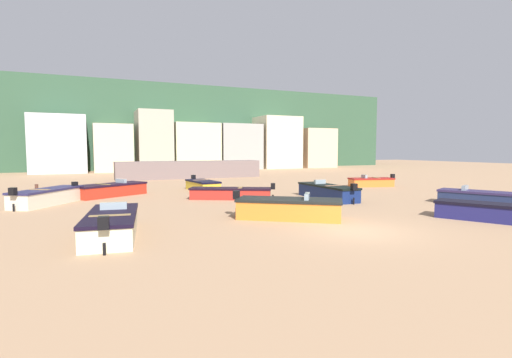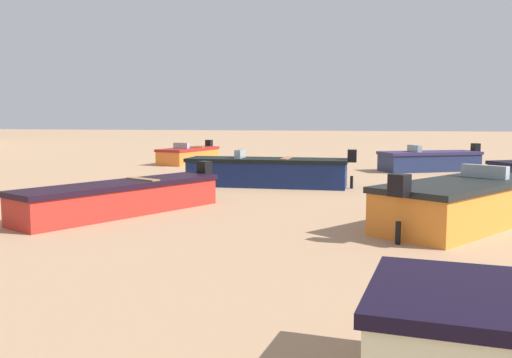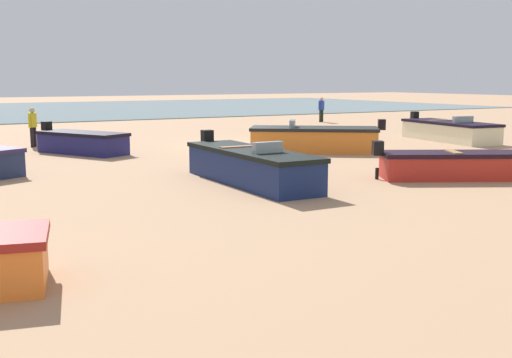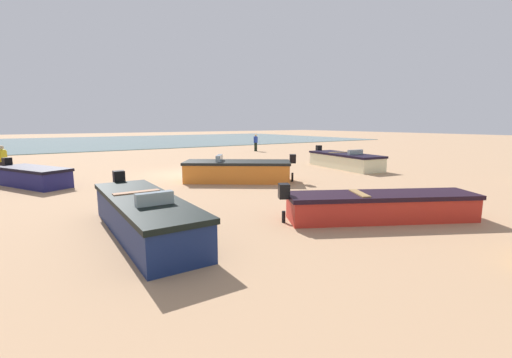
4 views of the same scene
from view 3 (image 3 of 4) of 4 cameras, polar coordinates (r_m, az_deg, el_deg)
The scene contains 9 objects.
ground_plane at distance 26.49m, azimuth -0.90°, elevation 3.08°, with size 160.00×160.00×0.00m, color tan.
tidal_water at distance 60.50m, azimuth -17.67°, elevation 6.07°, with size 80.00×36.00×0.06m, color gray.
boat_navy_0 at distance 16.73m, azimuth -0.51°, elevation 1.19°, with size 1.50×5.55×1.24m.
boat_cream_4 at distance 29.71m, azimuth 17.21°, elevation 4.21°, with size 2.42×5.39×1.21m.
boat_orange_7 at distance 24.21m, azimuth 5.33°, elevation 3.63°, with size 4.96×4.24×1.27m.
boat_navy_9 at distance 24.43m, azimuth -15.57°, elevation 3.23°, with size 2.92×3.93×1.14m.
boat_red_10 at distance 18.58m, azimuth 19.29°, elevation 1.21°, with size 5.27×3.57×1.08m.
beach_walker_foreground at distance 27.38m, azimuth -19.70°, elevation 4.75°, with size 0.48×0.48×1.62m.
beach_walker_distant at distance 41.17m, azimuth 5.99°, elevation 6.51°, with size 0.54×0.41×1.62m.
Camera 3 is at (12.70, 23.09, 2.77)m, focal length 43.86 mm.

